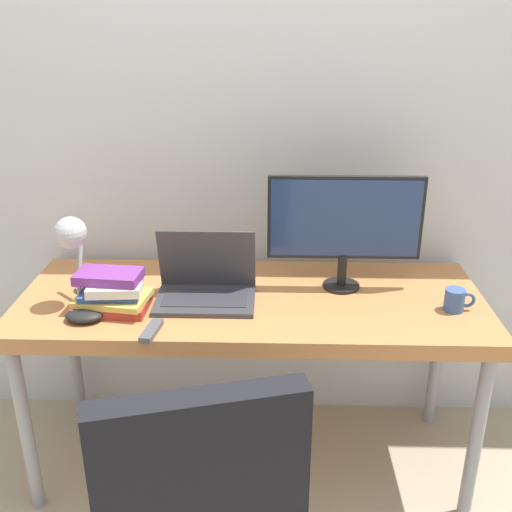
# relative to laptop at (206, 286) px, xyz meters

# --- Properties ---
(wall_back) EXTENTS (8.00, 0.05, 2.60)m
(wall_back) POSITION_rel_laptop_xyz_m (0.17, 0.43, 0.47)
(wall_back) COLOR silver
(wall_back) RESTS_ON ground_plane
(desk) EXTENTS (1.75, 0.68, 0.77)m
(desk) POSITION_rel_laptop_xyz_m (0.17, 0.03, -0.12)
(desk) COLOR #B77542
(desk) RESTS_ON ground_plane
(laptop) EXTENTS (0.37, 0.25, 0.26)m
(laptop) POSITION_rel_laptop_xyz_m (0.00, 0.00, 0.00)
(laptop) COLOR #38383D
(laptop) RESTS_ON desk
(monitor) EXTENTS (0.58, 0.14, 0.45)m
(monitor) POSITION_rel_laptop_xyz_m (0.52, 0.12, 0.21)
(monitor) COLOR black
(monitor) RESTS_ON desk
(desk_lamp) EXTENTS (0.11, 0.23, 0.34)m
(desk_lamp) POSITION_rel_laptop_xyz_m (-0.46, -0.04, 0.19)
(desk_lamp) COLOR #4C4C51
(desk_lamp) RESTS_ON desk
(book_stack) EXTENTS (0.27, 0.21, 0.15)m
(book_stack) POSITION_rel_laptop_xyz_m (-0.33, -0.09, 0.01)
(book_stack) COLOR #B2382D
(book_stack) RESTS_ON desk
(tv_remote) EXTENTS (0.06, 0.14, 0.02)m
(tv_remote) POSITION_rel_laptop_xyz_m (-0.16, -0.26, -0.04)
(tv_remote) COLOR #4C4C51
(tv_remote) RESTS_ON desk
(mug) EXTENTS (0.11, 0.07, 0.08)m
(mug) POSITION_rel_laptop_xyz_m (0.91, -0.07, -0.01)
(mug) COLOR #385693
(mug) RESTS_ON desk
(game_controller) EXTENTS (0.13, 0.10, 0.04)m
(game_controller) POSITION_rel_laptop_xyz_m (-0.41, -0.18, -0.03)
(game_controller) COLOR black
(game_controller) RESTS_ON desk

